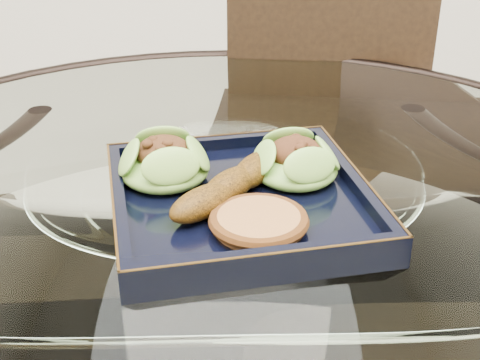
{
  "coord_description": "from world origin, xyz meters",
  "views": [
    {
      "loc": [
        0.01,
        -0.66,
        1.13
      ],
      "look_at": [
        0.02,
        -0.03,
        0.8
      ],
      "focal_mm": 50.0,
      "sensor_mm": 36.0,
      "label": 1
    }
  ],
  "objects": [
    {
      "name": "roasted_plantain",
      "position": [
        0.01,
        -0.04,
        0.8
      ],
      "size": [
        0.13,
        0.16,
        0.03
      ],
      "primitive_type": "ellipsoid",
      "rotation": [
        0.0,
        0.0,
        0.93
      ],
      "color": "#683F0B",
      "rests_on": "navy_plate"
    },
    {
      "name": "lettuce_wrap_left",
      "position": [
        -0.07,
        0.01,
        0.8
      ],
      "size": [
        0.12,
        0.12,
        0.04
      ],
      "primitive_type": "ellipsoid",
      "rotation": [
        0.0,
        0.0,
        -0.23
      ],
      "color": "#50912A",
      "rests_on": "navy_plate"
    },
    {
      "name": "dining_chair",
      "position": [
        0.17,
        0.41,
        0.5
      ],
      "size": [
        0.43,
        0.43,
        0.9
      ],
      "rotation": [
        0.0,
        0.0,
        -0.1
      ],
      "color": "black",
      "rests_on": "ground"
    },
    {
      "name": "lettuce_wrap_right",
      "position": [
        0.08,
        0.01,
        0.8
      ],
      "size": [
        0.11,
        0.11,
        0.03
      ],
      "primitive_type": "ellipsoid",
      "rotation": [
        0.0,
        0.0,
        -0.19
      ],
      "color": "#5D942B",
      "rests_on": "navy_plate"
    },
    {
      "name": "navy_plate",
      "position": [
        0.02,
        -0.03,
        0.77
      ],
      "size": [
        0.32,
        0.32,
        0.02
      ],
      "primitive_type": "cube",
      "rotation": [
        0.0,
        0.0,
        0.2
      ],
      "color": "black",
      "rests_on": "dining_table"
    },
    {
      "name": "crumb_patty",
      "position": [
        0.03,
        -0.1,
        0.79
      ],
      "size": [
        0.11,
        0.11,
        0.02
      ],
      "primitive_type": "cylinder",
      "rotation": [
        0.0,
        0.0,
        0.31
      ],
      "color": "#A26936",
      "rests_on": "navy_plate"
    },
    {
      "name": "dining_table",
      "position": [
        -0.0,
        -0.0,
        0.6
      ],
      "size": [
        1.13,
        1.13,
        0.77
      ],
      "color": "white",
      "rests_on": "ground"
    }
  ]
}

